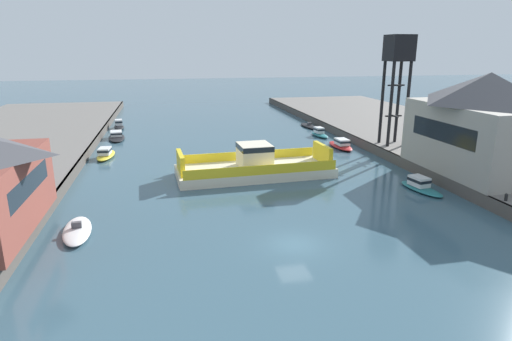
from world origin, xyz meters
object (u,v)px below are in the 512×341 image
at_px(moored_boat_near_right, 77,230).
at_px(crane_tower, 398,59).
at_px(chain_ferry, 255,166).
at_px(moored_boat_upstream_a, 119,125).
at_px(warehouse_shed, 484,123).
at_px(moored_boat_far_left, 106,154).
at_px(moored_boat_near_left, 320,133).
at_px(moored_boat_far_right, 420,185).
at_px(moored_boat_upstream_b, 309,126).
at_px(moored_boat_mid_right, 116,136).
at_px(moored_boat_mid_left, 341,144).

distance_m(moored_boat_near_right, crane_tower, 46.53).
relative_size(chain_ferry, moored_boat_upstream_a, 3.37).
relative_size(chain_ferry, warehouse_shed, 1.20).
relative_size(moored_boat_far_left, crane_tower, 0.43).
relative_size(moored_boat_near_left, crane_tower, 0.36).
height_order(chain_ferry, moored_boat_far_right, chain_ferry).
height_order(moored_boat_near_right, crane_tower, crane_tower).
relative_size(moored_boat_far_left, moored_boat_upstream_a, 1.18).
height_order(moored_boat_near_left, moored_boat_upstream_a, moored_boat_upstream_a).
distance_m(moored_boat_near_left, warehouse_shed, 30.83).
distance_m(moored_boat_near_right, moored_boat_far_left, 26.48).
relative_size(chain_ferry, moored_boat_upstream_b, 2.59).
bearing_deg(chain_ferry, crane_tower, 18.91).
relative_size(moored_boat_upstream_b, warehouse_shed, 0.47).
bearing_deg(moored_boat_near_left, moored_boat_far_right, -89.57).
bearing_deg(moored_boat_upstream_b, moored_boat_mid_right, -173.90).
height_order(moored_boat_near_right, moored_boat_upstream_b, moored_boat_near_right).
xyz_separation_m(moored_boat_upstream_a, warehouse_shed, (43.01, -44.42, 6.14)).
relative_size(moored_boat_mid_right, crane_tower, 0.52).
height_order(chain_ferry, moored_boat_mid_right, chain_ferry).
distance_m(moored_boat_mid_left, crane_tower, 14.64).
bearing_deg(moored_boat_upstream_a, moored_boat_mid_left, -35.52).
bearing_deg(moored_boat_far_right, moored_boat_upstream_a, 127.41).
relative_size(moored_boat_near_right, moored_boat_upstream_a, 1.17).
height_order(moored_boat_near_right, warehouse_shed, warehouse_shed).
relative_size(moored_boat_mid_left, moored_boat_far_left, 1.05).
distance_m(moored_boat_near_left, moored_boat_near_right, 48.41).
height_order(moored_boat_far_right, crane_tower, crane_tower).
distance_m(moored_boat_far_left, warehouse_shed, 47.87).
relative_size(moored_boat_mid_right, moored_boat_far_right, 1.29).
bearing_deg(moored_boat_mid_right, moored_boat_far_left, -90.75).
distance_m(moored_boat_near_left, moored_boat_far_left, 35.49).
height_order(moored_boat_mid_right, moored_boat_upstream_a, moored_boat_upstream_a).
bearing_deg(moored_boat_near_right, moored_boat_upstream_a, 91.32).
bearing_deg(chain_ferry, moored_boat_far_left, 144.84).
height_order(moored_boat_mid_right, crane_tower, crane_tower).
bearing_deg(moored_boat_mid_left, warehouse_shed, -67.24).
distance_m(moored_boat_mid_right, moored_boat_upstream_a, 10.22).
bearing_deg(crane_tower, moored_boat_mid_right, 154.64).
bearing_deg(moored_boat_mid_left, chain_ferry, -143.35).
bearing_deg(moored_boat_upstream_a, moored_boat_upstream_b, -10.10).
bearing_deg(moored_boat_far_right, crane_tower, 71.27).
height_order(moored_boat_far_left, moored_boat_upstream_a, moored_boat_upstream_a).
height_order(moored_boat_upstream_a, warehouse_shed, warehouse_shed).
bearing_deg(moored_boat_near_left, moored_boat_mid_right, 171.47).
bearing_deg(moored_boat_mid_left, moored_boat_far_right, -89.35).
relative_size(chain_ferry, moored_boat_mid_left, 2.71).
bearing_deg(moored_boat_far_left, moored_boat_upstream_b, 25.84).
distance_m(moored_boat_mid_left, moored_boat_upstream_b, 18.46).
bearing_deg(moored_boat_mid_left, moored_boat_near_left, 89.95).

